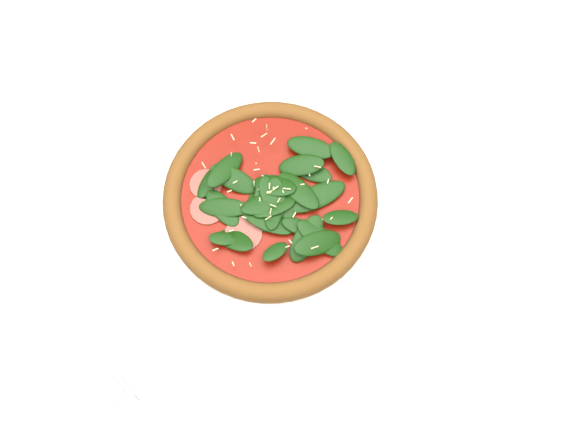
{
  "coord_description": "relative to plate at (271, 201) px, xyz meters",
  "views": [
    {
      "loc": [
        0.0,
        -0.31,
        1.57
      ],
      "look_at": [
        0.02,
        -0.01,
        0.77
      ],
      "focal_mm": 40.0,
      "sensor_mm": 36.0,
      "label": 1
    }
  ],
  "objects": [
    {
      "name": "plate",
      "position": [
        0.0,
        0.0,
        0.0
      ],
      "size": [
        0.34,
        0.34,
        0.01
      ],
      "color": "white",
      "rests_on": "dining_table"
    },
    {
      "name": "saucer_far",
      "position": [
        0.33,
        0.32,
        -0.0
      ],
      "size": [
        0.14,
        0.14,
        0.01
      ],
      "color": "white",
      "rests_on": "dining_table"
    },
    {
      "name": "dining_table",
      "position": [
        0.0,
        -0.02,
        -0.11
      ],
      "size": [
        1.21,
        0.81,
        0.75
      ],
      "color": "silver",
      "rests_on": "ground"
    },
    {
      "name": "fork",
      "position": [
        -0.16,
        -0.28,
        0.01
      ],
      "size": [
        0.11,
        0.14,
        0.0
      ],
      "rotation": [
        0.0,
        0.0,
        0.66
      ],
      "color": "silver",
      "rests_on": "napkin"
    },
    {
      "name": "pizza",
      "position": [
        0.0,
        0.0,
        0.02
      ],
      "size": [
        0.38,
        0.38,
        0.04
      ],
      "rotation": [
        0.0,
        0.0,
        0.42
      ],
      "color": "olive",
      "rests_on": "plate"
    },
    {
      "name": "ground",
      "position": [
        0.0,
        -0.02,
        -0.76
      ],
      "size": [
        6.0,
        6.0,
        0.0
      ],
      "primitive_type": "plane",
      "color": "brown",
      "rests_on": "ground"
    }
  ]
}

